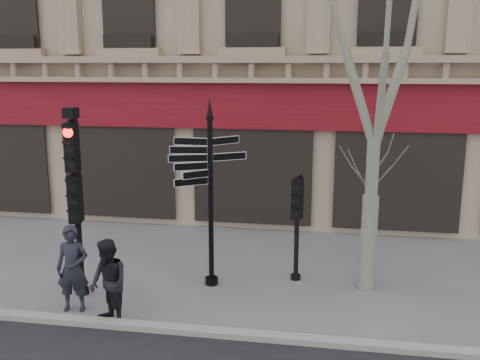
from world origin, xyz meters
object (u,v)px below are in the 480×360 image
object	(u,v)px
fingerpost	(210,162)
pedestrian_b	(108,283)
traffic_signal_secondary	(297,210)
plane_tree	(381,18)
traffic_signal_main	(75,179)
pedestrian_a	(73,269)

from	to	relation	value
fingerpost	pedestrian_b	distance (m)	3.20
fingerpost	traffic_signal_secondary	bearing A→B (deg)	-3.83
plane_tree	traffic_signal_secondary	bearing A→B (deg)	170.04
traffic_signal_secondary	pedestrian_b	xyz separation A→B (m)	(-3.24, -2.70, -0.80)
traffic_signal_main	traffic_signal_secondary	xyz separation A→B (m)	(4.36, 1.52, -0.85)
traffic_signal_main	pedestrian_a	world-z (taller)	traffic_signal_main
plane_tree	fingerpost	bearing A→B (deg)	-174.60
traffic_signal_main	pedestrian_a	size ratio (longest dim) A/B	2.27
pedestrian_a	pedestrian_b	bearing A→B (deg)	-34.99
traffic_signal_secondary	plane_tree	distance (m)	4.27
traffic_signal_secondary	plane_tree	size ratio (longest dim) A/B	0.29
fingerpost	pedestrian_a	distance (m)	3.44
pedestrian_b	pedestrian_a	bearing A→B (deg)	-165.86
fingerpost	traffic_signal_secondary	size ratio (longest dim) A/B	1.75
pedestrian_a	plane_tree	bearing A→B (deg)	10.19
plane_tree	traffic_signal_main	bearing A→B (deg)	-167.96
fingerpost	plane_tree	bearing A→B (deg)	-16.41
pedestrian_a	traffic_signal_secondary	bearing A→B (deg)	19.39
pedestrian_a	pedestrian_b	xyz separation A→B (m)	(0.92, -0.45, -0.04)
traffic_signal_secondary	pedestrian_a	xyz separation A→B (m)	(-4.16, -2.25, -0.75)
traffic_signal_main	pedestrian_a	xyz separation A→B (m)	(0.20, -0.73, -1.60)
pedestrian_b	fingerpost	bearing A→B (deg)	95.81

